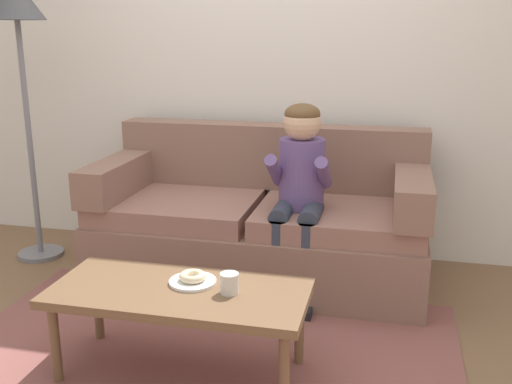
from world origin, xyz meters
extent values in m
plane|color=brown|center=(0.00, 0.00, 0.00)|extent=(10.00, 10.00, 0.00)
cube|color=silver|center=(0.00, 1.40, 1.40)|extent=(8.00, 0.10, 2.80)
cube|color=brown|center=(0.00, -0.25, 0.01)|extent=(2.39, 1.74, 0.01)
cube|color=#846051|center=(0.05, 0.80, 0.19)|extent=(1.98, 0.90, 0.38)
cube|color=#916457|center=(-0.44, 0.75, 0.44)|extent=(0.95, 0.74, 0.12)
cube|color=#916457|center=(0.55, 0.75, 0.44)|extent=(0.95, 0.74, 0.12)
cube|color=#846051|center=(0.05, 1.15, 0.70)|extent=(1.98, 0.20, 0.41)
cube|color=#846051|center=(-0.83, 0.80, 0.61)|extent=(0.20, 0.90, 0.22)
cube|color=#846051|center=(0.94, 0.80, 0.61)|extent=(0.20, 0.90, 0.22)
cube|color=brown|center=(-0.04, -0.32, 0.39)|extent=(1.12, 0.50, 0.04)
cylinder|color=brown|center=(-0.54, -0.51, 0.19)|extent=(0.04, 0.04, 0.37)
cylinder|color=brown|center=(0.46, -0.51, 0.19)|extent=(0.04, 0.04, 0.37)
cylinder|color=brown|center=(-0.54, -0.13, 0.19)|extent=(0.04, 0.04, 0.37)
cylinder|color=brown|center=(0.46, -0.13, 0.19)|extent=(0.04, 0.04, 0.37)
cylinder|color=#664C84|center=(0.32, 0.72, 0.70)|extent=(0.26, 0.26, 0.40)
sphere|color=#DBAD89|center=(0.32, 0.70, 1.00)|extent=(0.21, 0.21, 0.21)
ellipsoid|color=brown|center=(0.32, 0.70, 1.04)|extent=(0.20, 0.20, 0.12)
cylinder|color=#333847|center=(0.24, 0.57, 0.51)|extent=(0.11, 0.30, 0.11)
cylinder|color=#333847|center=(0.24, 0.42, 0.28)|extent=(0.09, 0.09, 0.44)
cube|color=black|center=(0.24, 0.37, 0.03)|extent=(0.10, 0.20, 0.06)
cylinder|color=#664C84|center=(0.19, 0.62, 0.74)|extent=(0.07, 0.29, 0.23)
cylinder|color=#333847|center=(0.40, 0.57, 0.51)|extent=(0.11, 0.30, 0.11)
cylinder|color=#333847|center=(0.40, 0.42, 0.28)|extent=(0.09, 0.09, 0.44)
cube|color=black|center=(0.40, 0.37, 0.03)|extent=(0.10, 0.20, 0.06)
cylinder|color=#664C84|center=(0.46, 0.62, 0.74)|extent=(0.07, 0.29, 0.23)
cylinder|color=white|center=(-0.01, -0.25, 0.42)|extent=(0.21, 0.21, 0.01)
torus|color=beige|center=(-0.01, -0.25, 0.44)|extent=(0.15, 0.15, 0.04)
cylinder|color=silver|center=(0.18, -0.31, 0.46)|extent=(0.08, 0.08, 0.09)
cylinder|color=slate|center=(-1.48, 0.82, 0.01)|extent=(0.30, 0.30, 0.03)
cylinder|color=slate|center=(-1.48, 0.82, 0.82)|extent=(0.04, 0.04, 1.57)
camera|label=1|loc=(0.82, -2.54, 1.49)|focal=41.60mm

